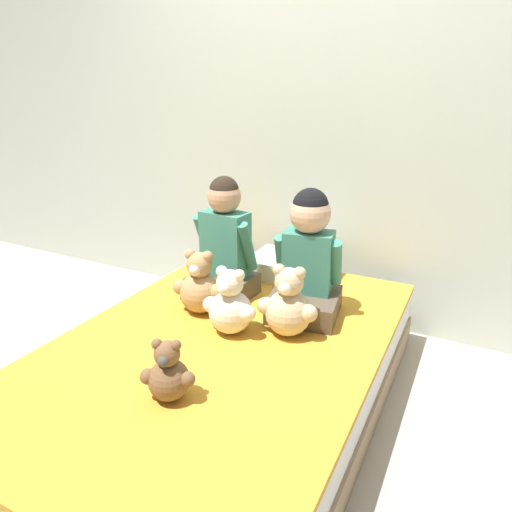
% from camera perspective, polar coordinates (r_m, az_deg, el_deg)
% --- Properties ---
extents(ground_plane, '(14.00, 14.00, 0.00)m').
position_cam_1_polar(ground_plane, '(2.23, -4.07, -18.37)').
color(ground_plane, '#B2A899').
extents(wall_behind_bed, '(8.00, 0.06, 2.50)m').
position_cam_1_polar(wall_behind_bed, '(2.78, 7.94, 17.20)').
color(wall_behind_bed, beige).
rests_on(wall_behind_bed, ground_plane).
extents(bed, '(1.33, 1.98, 0.36)m').
position_cam_1_polar(bed, '(2.13, -4.20, -14.61)').
color(bed, '#997F60').
rests_on(bed, ground_plane).
extents(child_on_left, '(0.34, 0.33, 0.63)m').
position_cam_1_polar(child_on_left, '(2.34, -4.06, 1.30)').
color(child_on_left, brown).
rests_on(child_on_left, bed).
extents(child_on_right, '(0.36, 0.36, 0.61)m').
position_cam_1_polar(child_on_right, '(2.15, 6.46, -0.38)').
color(child_on_right, brown).
rests_on(child_on_right, bed).
extents(teddy_bear_held_by_left_child, '(0.26, 0.20, 0.32)m').
position_cam_1_polar(teddy_bear_held_by_left_child, '(2.22, -7.01, -3.78)').
color(teddy_bear_held_by_left_child, tan).
rests_on(teddy_bear_held_by_left_child, bed).
extents(teddy_bear_held_by_right_child, '(0.27, 0.21, 0.33)m').
position_cam_1_polar(teddy_bear_held_by_right_child, '(2.01, 4.05, -6.25)').
color(teddy_bear_held_by_right_child, '#D1B78E').
rests_on(teddy_bear_held_by_right_child, bed).
extents(teddy_bear_between_children, '(0.26, 0.20, 0.31)m').
position_cam_1_polar(teddy_bear_between_children, '(2.02, -3.18, -6.22)').
color(teddy_bear_between_children, silver).
rests_on(teddy_bear_between_children, bed).
extents(teddy_bear_at_foot_of_bed, '(0.19, 0.15, 0.24)m').
position_cam_1_polar(teddy_bear_at_foot_of_bed, '(1.66, -10.89, -14.30)').
color(teddy_bear_at_foot_of_bed, brown).
rests_on(teddy_bear_at_foot_of_bed, bed).
extents(pillow_at_headboard, '(0.48, 0.33, 0.11)m').
position_cam_1_polar(pillow_at_headboard, '(2.65, 4.60, -1.42)').
color(pillow_at_headboard, silver).
rests_on(pillow_at_headboard, bed).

